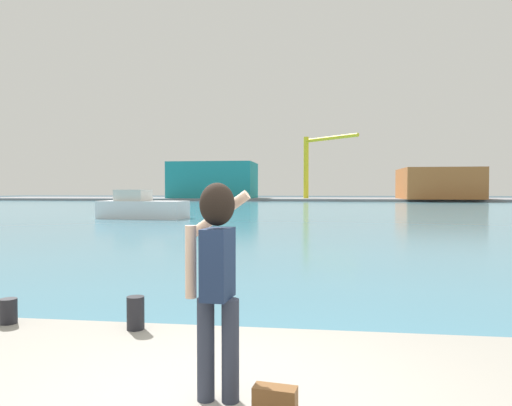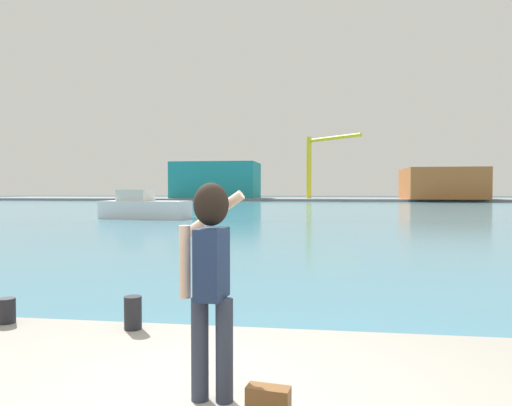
% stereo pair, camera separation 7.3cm
% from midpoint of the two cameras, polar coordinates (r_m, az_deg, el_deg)
% --- Properties ---
extents(ground_plane, '(220.00, 220.00, 0.00)m').
position_cam_midpoint_polar(ground_plane, '(53.69, 6.77, -0.69)').
color(ground_plane, '#334751').
extents(harbor_water, '(140.00, 100.00, 0.02)m').
position_cam_midpoint_polar(harbor_water, '(55.68, 6.80, -0.60)').
color(harbor_water, teal).
rests_on(harbor_water, ground_plane).
extents(far_shore_dock, '(140.00, 20.00, 0.45)m').
position_cam_midpoint_polar(far_shore_dock, '(95.66, 7.16, 0.47)').
color(far_shore_dock, gray).
rests_on(far_shore_dock, ground_plane).
extents(person_photographer, '(0.53, 0.56, 1.74)m').
position_cam_midpoint_polar(person_photographer, '(3.77, -5.36, -7.85)').
color(person_photographer, '#2D3342').
rests_on(person_photographer, quay_promenade).
extents(handbag, '(0.34, 0.18, 0.24)m').
position_cam_midpoint_polar(handbag, '(3.74, 1.72, -23.11)').
color(handbag, brown).
rests_on(handbag, quay_promenade).
extents(harbor_bollard, '(0.21, 0.21, 0.40)m').
position_cam_midpoint_polar(harbor_bollard, '(5.99, -14.77, -12.79)').
color(harbor_bollard, black).
rests_on(harbor_bollard, quay_promenade).
extents(harbor_bollard_2, '(0.21, 0.21, 0.31)m').
position_cam_midpoint_polar(harbor_bollard_2, '(6.82, -28.14, -11.50)').
color(harbor_bollard_2, black).
rests_on(harbor_bollard_2, quay_promenade).
extents(boat_moored, '(6.78, 3.27, 2.15)m').
position_cam_midpoint_polar(boat_moored, '(36.23, -13.79, -0.54)').
color(boat_moored, white).
rests_on(boat_moored, harbor_water).
extents(warehouse_left, '(16.92, 11.57, 7.25)m').
position_cam_midpoint_polar(warehouse_left, '(96.99, -5.19, 2.76)').
color(warehouse_left, teal).
rests_on(warehouse_left, far_shore_dock).
extents(warehouse_right, '(13.38, 12.92, 5.64)m').
position_cam_midpoint_polar(warehouse_right, '(93.02, 21.25, 2.21)').
color(warehouse_right, '#B26633').
rests_on(warehouse_right, far_shore_dock).
extents(port_crane, '(10.02, 10.12, 12.11)m').
position_cam_midpoint_polar(port_crane, '(91.79, 7.07, 5.48)').
color(port_crane, yellow).
rests_on(port_crane, far_shore_dock).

